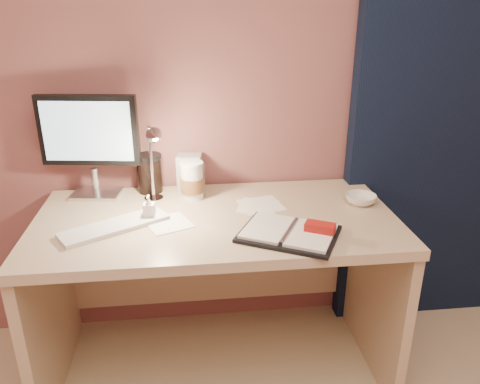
{
  "coord_description": "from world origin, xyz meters",
  "views": [
    {
      "loc": [
        -0.09,
        -0.27,
        1.5
      ],
      "look_at": [
        0.09,
        1.33,
        0.85
      ],
      "focal_mm": 35.0,
      "sensor_mm": 36.0,
      "label": 1
    }
  ],
  "objects": [
    {
      "name": "room",
      "position": [
        0.95,
        1.69,
        1.14
      ],
      "size": [
        3.5,
        3.5,
        3.5
      ],
      "color": "#C6B28E",
      "rests_on": "ground"
    },
    {
      "name": "desk",
      "position": [
        0.0,
        1.45,
        0.5
      ],
      "size": [
        1.4,
        0.7,
        0.73
      ],
      "color": "tan",
      "rests_on": "ground"
    },
    {
      "name": "monitor",
      "position": [
        -0.5,
        1.66,
        0.99
      ],
      "size": [
        0.41,
        0.17,
        0.43
      ],
      "rotation": [
        0.0,
        0.0,
        -0.14
      ],
      "color": "silver",
      "rests_on": "desk"
    },
    {
      "name": "keyboard",
      "position": [
        -0.38,
        1.32,
        0.74
      ],
      "size": [
        0.4,
        0.31,
        0.02
      ],
      "primitive_type": "cube",
      "rotation": [
        0.0,
        0.0,
        0.54
      ],
      "color": "silver",
      "rests_on": "desk"
    },
    {
      "name": "planner",
      "position": [
        0.26,
        1.19,
        0.74
      ],
      "size": [
        0.41,
        0.38,
        0.05
      ],
      "rotation": [
        0.0,
        0.0,
        -0.49
      ],
      "color": "black",
      "rests_on": "desk"
    },
    {
      "name": "paper_a",
      "position": [
        0.19,
        1.47,
        0.73
      ],
      "size": [
        0.2,
        0.2,
        0.0
      ],
      "primitive_type": "cube",
      "rotation": [
        0.0,
        0.0,
        0.21
      ],
      "color": "white",
      "rests_on": "desk"
    },
    {
      "name": "paper_b",
      "position": [
        0.18,
        1.46,
        0.73
      ],
      "size": [
        0.2,
        0.2,
        0.0
      ],
      "primitive_type": "cube",
      "rotation": [
        0.0,
        0.0,
        -0.32
      ],
      "color": "white",
      "rests_on": "desk"
    },
    {
      "name": "paper_c",
      "position": [
        -0.18,
        1.34,
        0.73
      ],
      "size": [
        0.2,
        0.2,
        0.0
      ],
      "primitive_type": "cube",
      "rotation": [
        0.0,
        0.0,
        0.4
      ],
      "color": "white",
      "rests_on": "desk"
    },
    {
      "name": "coffee_cup",
      "position": [
        -0.09,
        1.58,
        0.8
      ],
      "size": [
        0.1,
        0.1,
        0.16
      ],
      "color": "white",
      "rests_on": "desk"
    },
    {
      "name": "clear_cup",
      "position": [
        -0.07,
        1.6,
        0.8
      ],
      "size": [
        0.08,
        0.08,
        0.14
      ],
      "primitive_type": "cylinder",
      "color": "white",
      "rests_on": "desk"
    },
    {
      "name": "bowl",
      "position": [
        0.6,
        1.44,
        0.75
      ],
      "size": [
        0.17,
        0.17,
        0.04
      ],
      "primitive_type": "imported",
      "rotation": [
        0.0,
        0.0,
        -0.42
      ],
      "color": "silver",
      "rests_on": "desk"
    },
    {
      "name": "lotion_bottle",
      "position": [
        -0.25,
        1.39,
        0.78
      ],
      "size": [
        0.05,
        0.05,
        0.1
      ],
      "primitive_type": "imported",
      "rotation": [
        0.0,
        0.0,
        -0.07
      ],
      "color": "white",
      "rests_on": "desk"
    },
    {
      "name": "dark_jar",
      "position": [
        -0.27,
        1.68,
        0.81
      ],
      "size": [
        0.11,
        0.11,
        0.15
      ],
      "primitive_type": "cylinder",
      "color": "black",
      "rests_on": "desk"
    },
    {
      "name": "product_box",
      "position": [
        -0.1,
        1.69,
        0.81
      ],
      "size": [
        0.11,
        0.1,
        0.16
      ],
      "primitive_type": "cube",
      "rotation": [
        0.0,
        0.0,
        -0.12
      ],
      "color": "beige",
      "rests_on": "desk"
    },
    {
      "name": "desk_lamp",
      "position": [
        -0.27,
        1.49,
        0.94
      ],
      "size": [
        0.11,
        0.21,
        0.34
      ],
      "rotation": [
        0.0,
        0.0,
        0.24
      ],
      "color": "silver",
      "rests_on": "desk"
    }
  ]
}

